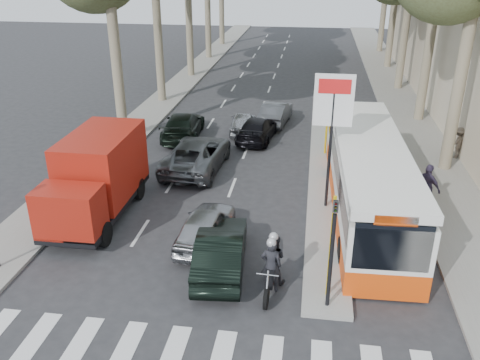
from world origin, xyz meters
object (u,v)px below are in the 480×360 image
object	(u,v)px
dark_hatchback	(221,250)
red_truck	(97,176)
city_bus	(368,177)
silver_hatchback	(206,226)
motorcycle	(272,264)

from	to	relation	value
dark_hatchback	red_truck	xyz separation A→B (m)	(-5.45, 3.05, 0.99)
dark_hatchback	red_truck	world-z (taller)	red_truck
red_truck	city_bus	xyz separation A→B (m)	(10.50, 1.66, -0.09)
dark_hatchback	city_bus	distance (m)	6.95
silver_hatchback	city_bus	bearing A→B (deg)	-147.93
dark_hatchback	city_bus	world-z (taller)	city_bus
dark_hatchback	red_truck	bearing A→B (deg)	-34.41
city_bus	motorcycle	distance (m)	6.47
dark_hatchback	silver_hatchback	bearing A→B (deg)	-66.73
silver_hatchback	city_bus	xyz separation A→B (m)	(5.90, 3.13, 0.95)
red_truck	motorcycle	size ratio (longest dim) A/B	2.67
silver_hatchback	red_truck	xyz separation A→B (m)	(-4.60, 1.47, 1.04)
dark_hatchback	motorcycle	distance (m)	1.95
city_bus	motorcycle	world-z (taller)	city_bus
red_truck	motorcycle	bearing A→B (deg)	-28.54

